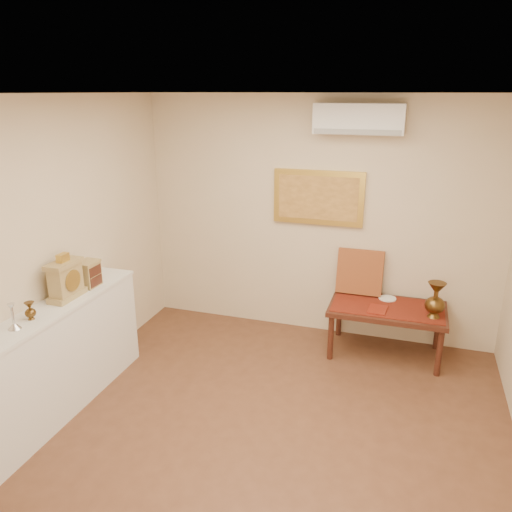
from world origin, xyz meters
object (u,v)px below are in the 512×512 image
at_px(wooden_chest, 89,274).
at_px(display_ledge, 58,359).
at_px(mantel_clock, 66,279).
at_px(brass_urn_tall, 436,296).
at_px(low_table, 387,313).

bearing_deg(wooden_chest, display_ledge, -92.18).
bearing_deg(mantel_clock, wooden_chest, 87.33).
distance_m(brass_urn_tall, low_table, 0.56).
bearing_deg(low_table, display_ledge, -144.90).
bearing_deg(display_ledge, brass_urn_tall, 29.28).
bearing_deg(mantel_clock, display_ledge, -91.52).
xyz_separation_m(brass_urn_tall, display_ledge, (-3.13, -1.75, -0.29)).
relative_size(mantel_clock, wooden_chest, 1.68).
xyz_separation_m(brass_urn_tall, wooden_chest, (-3.11, -1.24, 0.32)).
height_order(wooden_chest, low_table, wooden_chest).
bearing_deg(display_ledge, wooden_chest, 87.82).
height_order(brass_urn_tall, mantel_clock, mantel_clock).
relative_size(wooden_chest, low_table, 0.20).
distance_m(brass_urn_tall, mantel_clock, 3.50).
relative_size(display_ledge, mantel_clock, 4.93).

